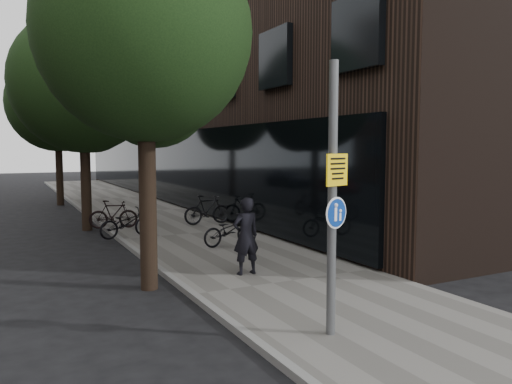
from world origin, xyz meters
TOP-DOWN VIEW (x-y plane):
  - ground at (0.00, 0.00)m, footprint 120.00×120.00m
  - sidewalk at (0.25, 10.00)m, footprint 4.50×60.00m
  - curb_edge at (-2.00, 10.00)m, footprint 0.15×60.00m
  - building_right_dark_brick at (8.50, 22.00)m, footprint 12.00×40.00m
  - street_tree_near at (-2.53, 4.64)m, footprint 4.40×4.40m
  - street_tree_mid at (-2.53, 13.14)m, footprint 5.00×5.00m
  - street_tree_far at (-2.53, 22.14)m, footprint 5.00×5.00m
  - signpost at (-0.87, 0.38)m, footprint 0.47×0.16m
  - pedestrian at (-0.43, 4.27)m, footprint 0.65×0.44m
  - parked_bike_facade_near at (0.60, 7.50)m, footprint 1.79×0.84m
  - parked_bike_facade_far at (1.55, 11.65)m, footprint 1.83×0.54m
  - parked_bike_curb_near at (-1.80, 10.20)m, footprint 1.91×1.04m
  - parked_bike_curb_far at (-1.80, 12.27)m, footprint 1.75×0.86m

SIDE VIEW (x-z plane):
  - ground at x=0.00m, z-range 0.00..0.00m
  - sidewalk at x=0.25m, z-range 0.00..0.12m
  - curb_edge at x=-2.00m, z-range 0.00..0.13m
  - parked_bike_facade_near at x=0.60m, z-range 0.12..1.02m
  - parked_bike_curb_near at x=-1.80m, z-range 0.12..1.07m
  - parked_bike_curb_far at x=-1.80m, z-range 0.12..1.13m
  - parked_bike_facade_far at x=1.55m, z-range 0.12..1.22m
  - pedestrian at x=-0.43m, z-range 0.12..1.88m
  - signpost at x=-0.87m, z-range 0.14..4.30m
  - street_tree_near at x=-2.53m, z-range 1.36..8.86m
  - street_tree_mid at x=-2.53m, z-range 1.21..9.01m
  - street_tree_far at x=-2.53m, z-range 1.21..9.01m
  - building_right_dark_brick at x=8.50m, z-range 0.00..18.00m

